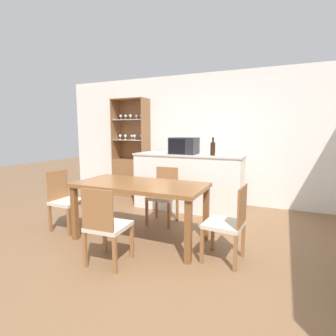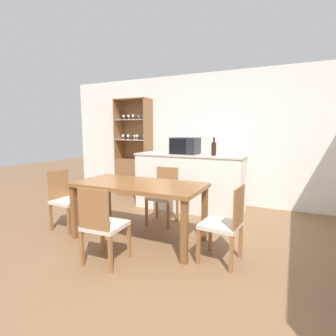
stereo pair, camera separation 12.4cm
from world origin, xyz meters
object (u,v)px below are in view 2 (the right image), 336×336
wine_bottle (214,148)px  dining_chair_head_near (103,225)px  dining_table (139,190)px  dining_chair_head_far (163,195)px  display_cabinet (134,169)px  microwave (185,146)px  dining_chair_side_left_near (67,200)px  dining_chair_side_right_near (224,224)px

wine_bottle → dining_chair_head_near: bearing=-105.1°
dining_table → wine_bottle: 1.62m
dining_chair_head_far → dining_table: bearing=88.4°
display_cabinet → microwave: display_cabinet is taller
dining_table → microwave: microwave is taller
display_cabinet → dining_chair_head_near: display_cabinet is taller
dining_chair_head_far → wine_bottle: size_ratio=2.82×
dining_table → dining_chair_side_left_near: 1.20m
dining_table → microwave: size_ratio=3.60×
dining_chair_side_left_near → dining_chair_head_far: size_ratio=1.00×
dining_chair_head_far → microwave: microwave is taller
dining_table → dining_chair_head_near: size_ratio=1.98×
dining_chair_head_far → wine_bottle: (0.59, 0.71, 0.71)m
display_cabinet → dining_chair_side_right_near: bearing=-40.4°
display_cabinet → wine_bottle: size_ratio=6.94×
display_cabinet → dining_chair_head_near: size_ratio=2.46×
dining_chair_side_right_near → microwave: size_ratio=1.82×
dining_chair_side_right_near → wine_bottle: bearing=24.6°
dining_chair_side_left_near → dining_chair_head_far: bearing=127.4°
display_cabinet → wine_bottle: 2.14m
dining_chair_head_near → dining_chair_head_far: 1.45m
dining_chair_side_right_near → dining_table: bearing=88.1°
wine_bottle → microwave: bearing=172.2°
dining_table → dining_chair_head_near: (0.00, -0.73, -0.24)m
display_cabinet → microwave: size_ratio=4.47×
dining_table → dining_chair_side_right_near: bearing=-6.2°
display_cabinet → dining_chair_head_near: (1.39, -2.77, -0.16)m
dining_chair_side_right_near → microwave: 2.12m
display_cabinet → microwave: bearing=-20.5°
dining_chair_head_far → dining_chair_head_near: bearing=88.5°
display_cabinet → dining_chair_head_far: display_cabinet is taller
dining_table → dining_chair_head_near: bearing=-89.8°
dining_chair_head_far → microwave: (0.04, 0.79, 0.73)m
dining_table → dining_chair_head_far: dining_chair_head_far is taller
microwave → display_cabinet: bearing=159.5°
dining_chair_side_right_near → dining_chair_head_far: same height
dining_chair_side_right_near → display_cabinet: bearing=53.9°
microwave → wine_bottle: size_ratio=1.55×
dining_chair_side_right_near → wine_bottle: 1.81m
dining_chair_head_near → display_cabinet: bearing=113.5°
dining_chair_head_near → microwave: bearing=85.8°
dining_chair_side_right_near → wine_bottle: size_ratio=2.82×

